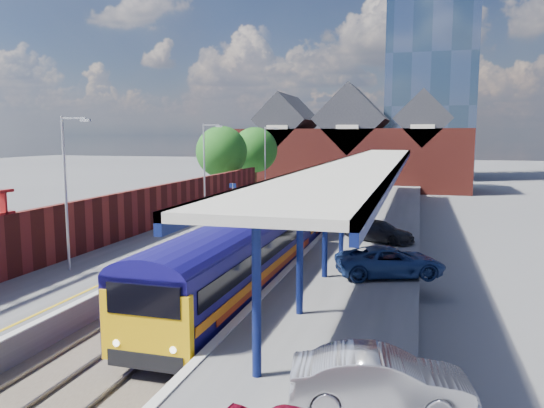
% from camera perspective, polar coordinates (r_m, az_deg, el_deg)
% --- Properties ---
extents(ground, '(240.00, 240.00, 0.00)m').
position_cam_1_polar(ground, '(45.80, 4.26, -1.60)').
color(ground, '#5B5B5E').
rests_on(ground, ground).
extents(ballast_bed, '(6.00, 76.00, 0.06)m').
position_cam_1_polar(ballast_bed, '(36.19, 1.13, -3.95)').
color(ballast_bed, '#473D33').
rests_on(ballast_bed, ground).
extents(rails, '(4.51, 76.00, 0.14)m').
position_cam_1_polar(rails, '(36.17, 1.13, -3.81)').
color(rails, slate).
rests_on(rails, ground).
extents(left_platform, '(5.00, 76.00, 1.00)m').
position_cam_1_polar(left_platform, '(37.83, -6.97, -2.78)').
color(left_platform, '#565659').
rests_on(left_platform, ground).
extents(right_platform, '(6.00, 76.00, 1.00)m').
position_cam_1_polar(right_platform, '(35.11, 10.67, -3.64)').
color(right_platform, '#565659').
rests_on(right_platform, ground).
extents(coping_left, '(0.30, 76.00, 0.05)m').
position_cam_1_polar(coping_left, '(36.91, -3.61, -2.17)').
color(coping_left, silver).
rests_on(coping_left, left_platform).
extents(coping_right, '(0.30, 76.00, 0.05)m').
position_cam_1_polar(coping_right, '(35.37, 6.09, -2.61)').
color(coping_right, silver).
rests_on(coping_right, right_platform).
extents(yellow_line, '(0.14, 76.00, 0.01)m').
position_cam_1_polar(yellow_line, '(37.11, -4.48, -2.15)').
color(yellow_line, yellow).
rests_on(yellow_line, left_platform).
extents(train, '(2.95, 65.92, 3.45)m').
position_cam_1_polar(train, '(46.58, 6.42, 1.15)').
color(train, navy).
rests_on(train, ground).
extents(canopy, '(4.50, 52.00, 4.48)m').
position_cam_1_polar(canopy, '(36.52, 10.31, 4.30)').
color(canopy, '#0D1851').
rests_on(canopy, right_platform).
extents(lamp_post_b, '(1.48, 0.18, 7.00)m').
position_cam_1_polar(lamp_post_b, '(25.51, -21.11, 2.06)').
color(lamp_post_b, '#A5A8AA').
rests_on(lamp_post_b, left_platform).
extents(lamp_post_c, '(1.48, 0.18, 7.00)m').
position_cam_1_polar(lamp_post_c, '(39.48, -7.12, 4.21)').
color(lamp_post_c, '#A5A8AA').
rests_on(lamp_post_c, left_platform).
extents(lamp_post_d, '(1.48, 0.18, 7.00)m').
position_cam_1_polar(lamp_post_d, '(54.57, -0.61, 5.13)').
color(lamp_post_d, '#A5A8AA').
rests_on(lamp_post_d, left_platform).
extents(platform_sign, '(0.55, 0.08, 2.50)m').
position_cam_1_polar(platform_sign, '(41.03, -4.23, 1.14)').
color(platform_sign, '#A5A8AA').
rests_on(platform_sign, left_platform).
extents(brick_wall, '(0.35, 50.00, 3.86)m').
position_cam_1_polar(brick_wall, '(32.98, -15.53, -1.06)').
color(brick_wall, maroon).
rests_on(brick_wall, left_platform).
extents(station_building, '(30.00, 12.12, 13.78)m').
position_cam_1_polar(station_building, '(72.92, 8.67, 5.98)').
color(station_building, maroon).
rests_on(station_building, ground).
extents(glass_tower, '(14.20, 14.20, 40.30)m').
position_cam_1_polar(glass_tower, '(95.27, 16.72, 14.97)').
color(glass_tower, '#49637D').
rests_on(glass_tower, ground).
extents(tree_near, '(5.20, 5.20, 8.10)m').
position_cam_1_polar(tree_near, '(53.84, -5.33, 5.45)').
color(tree_near, '#382314').
rests_on(tree_near, ground).
extents(tree_far, '(5.20, 5.20, 8.10)m').
position_cam_1_polar(tree_far, '(61.07, -1.76, 5.71)').
color(tree_far, '#382314').
rests_on(tree_far, ground).
extents(parked_car_silver, '(4.26, 2.09, 1.34)m').
position_cam_1_polar(parked_car_silver, '(12.80, 11.66, -18.07)').
color(parked_car_silver, '#ABAAAE').
rests_on(parked_car_silver, right_platform).
extents(parked_car_dark, '(4.49, 3.26, 1.21)m').
position_cam_1_polar(parked_car_dark, '(31.52, 11.46, -2.88)').
color(parked_car_dark, black).
rests_on(parked_car_dark, right_platform).
extents(parked_car_blue, '(5.20, 3.67, 1.32)m').
position_cam_1_polar(parked_car_blue, '(23.90, 12.60, -6.06)').
color(parked_car_blue, navy).
rests_on(parked_car_blue, right_platform).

